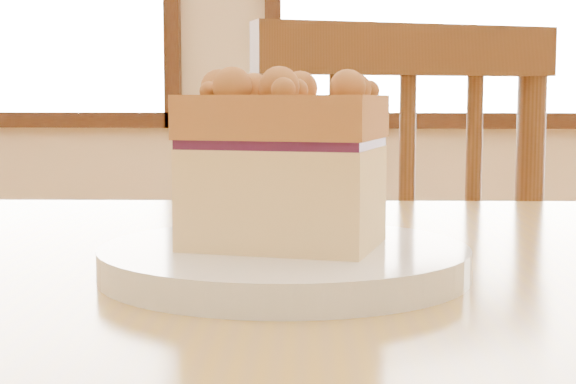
# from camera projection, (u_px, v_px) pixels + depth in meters

# --- Properties ---
(cafe_chair_main) EXTENTS (0.57, 0.57, 0.97)m
(cafe_chair_main) POSITION_uv_depth(u_px,v_px,m) (359.00, 360.00, 1.28)
(cafe_chair_main) COLOR brown
(cafe_chair_main) RESTS_ON ground
(plate) EXTENTS (0.24, 0.24, 0.02)m
(plate) POSITION_uv_depth(u_px,v_px,m) (284.00, 262.00, 0.58)
(plate) COLOR white
(plate) RESTS_ON cafe_table_main
(cake_slice) EXTENTS (0.14, 0.11, 0.12)m
(cake_slice) POSITION_uv_depth(u_px,v_px,m) (281.00, 158.00, 0.57)
(cake_slice) COLOR #D6B479
(cake_slice) RESTS_ON plate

